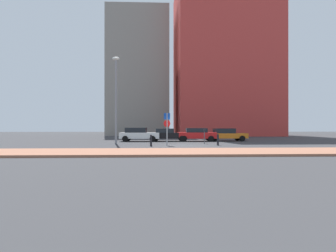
# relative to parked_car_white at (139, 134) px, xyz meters

# --- Properties ---
(ground_plane) EXTENTS (120.00, 120.00, 0.00)m
(ground_plane) POSITION_rel_parked_car_white_xyz_m (4.44, -6.66, -0.79)
(ground_plane) COLOR #38383A
(sidewalk_brick) EXTENTS (40.00, 4.23, 0.14)m
(sidewalk_brick) POSITION_rel_parked_car_white_xyz_m (4.44, -12.71, -0.72)
(sidewalk_brick) COLOR #9E664C
(sidewalk_brick) RESTS_ON ground
(parked_car_white) EXTENTS (4.41, 2.27, 1.51)m
(parked_car_white) POSITION_rel_parked_car_white_xyz_m (0.00, 0.00, 0.00)
(parked_car_white) COLOR white
(parked_car_white) RESTS_ON ground
(parked_car_black) EXTENTS (4.26, 2.04, 1.41)m
(parked_car_black) POSITION_rel_parked_car_white_xyz_m (3.17, 0.10, -0.05)
(parked_car_black) COLOR black
(parked_car_black) RESTS_ON ground
(parked_car_red) EXTENTS (4.35, 2.22, 1.46)m
(parked_car_red) POSITION_rel_parked_car_white_xyz_m (6.38, 0.04, -0.02)
(parked_car_red) COLOR red
(parked_car_red) RESTS_ON ground
(parked_car_orange) EXTENTS (4.48, 1.94, 1.42)m
(parked_car_orange) POSITION_rel_parked_car_white_xyz_m (9.74, 0.29, -0.05)
(parked_car_orange) COLOR orange
(parked_car_orange) RESTS_ON ground
(parking_sign_post) EXTENTS (0.59, 0.18, 2.82)m
(parking_sign_post) POSITION_rel_parked_car_white_xyz_m (2.85, -6.22, 0.98)
(parking_sign_post) COLOR gray
(parking_sign_post) RESTS_ON ground
(parking_meter) EXTENTS (0.18, 0.14, 1.43)m
(parking_meter) POSITION_rel_parked_car_white_xyz_m (6.46, -4.30, 0.13)
(parking_meter) COLOR #4C4C51
(parking_meter) RESTS_ON ground
(street_lamp) EXTENTS (0.70, 0.36, 8.21)m
(street_lamp) POSITION_rel_parked_car_white_xyz_m (-1.89, -3.98, 3.96)
(street_lamp) COLOR gray
(street_lamp) RESTS_ON ground
(traffic_bollard_near) EXTENTS (0.17, 0.17, 0.96)m
(traffic_bollard_near) POSITION_rel_parked_car_white_xyz_m (7.25, -6.43, -0.31)
(traffic_bollard_near) COLOR black
(traffic_bollard_near) RESTS_ON ground
(traffic_bollard_mid) EXTENTS (0.17, 0.17, 0.95)m
(traffic_bollard_mid) POSITION_rel_parked_car_white_xyz_m (1.50, -7.21, -0.32)
(traffic_bollard_mid) COLOR black
(traffic_bollard_mid) RESTS_ON ground
(building_colorful_midrise) EXTENTS (17.83, 17.85, 30.02)m
(building_colorful_midrise) POSITION_rel_parked_car_white_xyz_m (14.65, 21.93, 14.22)
(building_colorful_midrise) COLOR #BF3833
(building_colorful_midrise) RESTS_ON ground
(building_under_construction) EXTENTS (11.51, 12.81, 23.80)m
(building_under_construction) POSITION_rel_parked_car_white_xyz_m (-1.59, 23.89, 11.11)
(building_under_construction) COLOR gray
(building_under_construction) RESTS_ON ground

